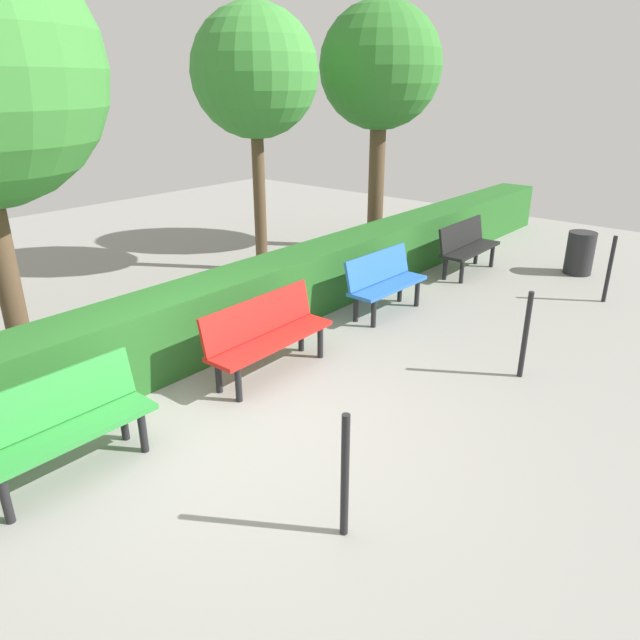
{
  "coord_description": "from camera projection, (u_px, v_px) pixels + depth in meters",
  "views": [
    {
      "loc": [
        3.08,
        3.67,
        3.06
      ],
      "look_at": [
        -1.59,
        -0.26,
        0.55
      ],
      "focal_mm": 32.79,
      "sensor_mm": 36.0,
      "label": 1
    }
  ],
  "objects": [
    {
      "name": "trash_bin",
      "position": [
        580.0,
        253.0,
        9.87
      ],
      "size": [
        0.45,
        0.45,
        0.72
      ],
      "primitive_type": "cylinder",
      "color": "#262628",
      "rests_on": "ground_plane"
    },
    {
      "name": "bench_red",
      "position": [
        267.0,
        332.0,
        6.44
      ],
      "size": [
        1.63,
        0.49,
        0.86
      ],
      "rotation": [
        0.0,
        0.0,
        0.02
      ],
      "color": "red",
      "rests_on": "ground_plane"
    },
    {
      "name": "railing_post_far",
      "position": [
        345.0,
        476.0,
        4.07
      ],
      "size": [
        0.06,
        0.06,
        1.0
      ],
      "primitive_type": "cylinder",
      "color": "black",
      "rests_on": "ground_plane"
    },
    {
      "name": "railing_post_near",
      "position": [
        609.0,
        269.0,
        8.54
      ],
      "size": [
        0.06,
        0.06,
        1.0
      ],
      "primitive_type": "cylinder",
      "color": "black",
      "rests_on": "ground_plane"
    },
    {
      "name": "tree_near",
      "position": [
        380.0,
        69.0,
        10.36
      ],
      "size": [
        2.18,
        2.18,
        4.39
      ],
      "color": "brown",
      "rests_on": "ground_plane"
    },
    {
      "name": "ground_plane",
      "position": [
        233.0,
        429.0,
        5.53
      ],
      "size": [
        21.94,
        21.94,
        0.0
      ],
      "primitive_type": "plane",
      "color": "gray"
    },
    {
      "name": "bench_black",
      "position": [
        467.0,
        245.0,
        9.89
      ],
      "size": [
        1.47,
        0.48,
        0.86
      ],
      "rotation": [
        0.0,
        0.0,
        0.01
      ],
      "color": "black",
      "rests_on": "ground_plane"
    },
    {
      "name": "bench_blue",
      "position": [
        384.0,
        280.0,
        8.15
      ],
      "size": [
        1.36,
        0.5,
        0.86
      ],
      "rotation": [
        0.0,
        0.0,
        -0.03
      ],
      "color": "blue",
      "rests_on": "ground_plane"
    },
    {
      "name": "tree_mid",
      "position": [
        255.0,
        74.0,
        9.02
      ],
      "size": [
        2.0,
        2.0,
        4.18
      ],
      "color": "brown",
      "rests_on": "ground_plane"
    },
    {
      "name": "hedge_row",
      "position": [
        214.0,
        315.0,
        7.06
      ],
      "size": [
        17.94,
        0.7,
        0.88
      ],
      "primitive_type": "cube",
      "color": "#266023",
      "rests_on": "ground_plane"
    },
    {
      "name": "bench_green",
      "position": [
        61.0,
        423.0,
        4.74
      ],
      "size": [
        1.48,
        0.46,
        0.86
      ],
      "rotation": [
        0.0,
        0.0,
        0.0
      ],
      "color": "#2D8C38",
      "rests_on": "ground_plane"
    },
    {
      "name": "railing_post_mid",
      "position": [
        525.0,
        335.0,
        6.34
      ],
      "size": [
        0.06,
        0.06,
        1.0
      ],
      "primitive_type": "cylinder",
      "color": "black",
      "rests_on": "ground_plane"
    }
  ]
}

